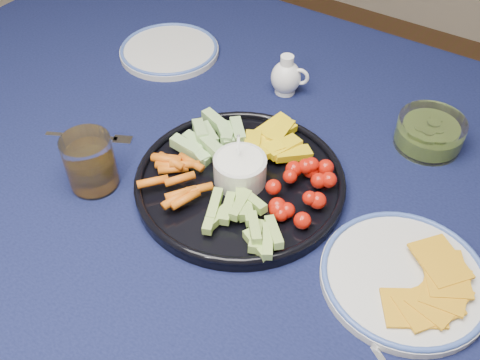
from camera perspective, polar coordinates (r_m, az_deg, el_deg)
The scene contains 8 objects.
dining_table at distance 0.99m, azimuth 1.93°, elevation -1.81°, with size 1.67×1.07×0.75m.
crudite_platter at distance 0.87m, azimuth -0.11°, elevation 0.30°, with size 0.35×0.35×0.11m.
creamer_pitcher at distance 1.07m, azimuth 4.97°, elevation 10.89°, with size 0.08×0.06×0.08m.
pickle_bowl at distance 1.01m, azimuth 19.54°, elevation 4.68°, with size 0.12×0.12×0.05m.
cheese_plate at distance 0.79m, azimuth 17.18°, elevation -9.73°, with size 0.24×0.24×0.03m.
juice_tumbler at distance 0.90m, azimuth -15.63°, elevation 1.54°, with size 0.08×0.08×0.10m.
fork_left at distance 1.01m, azimuth -15.10°, elevation 4.35°, with size 0.15×0.09×0.00m.
side_plate_extra at distance 1.21m, azimuth -7.55°, elevation 13.58°, with size 0.22×0.22×0.02m.
Camera 1 is at (0.35, -0.58, 1.38)m, focal length 40.00 mm.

